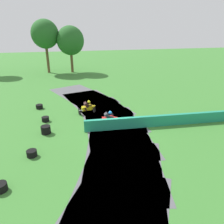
% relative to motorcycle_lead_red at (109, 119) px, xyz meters
% --- Properties ---
extents(ground_plane, '(120.00, 120.00, 0.00)m').
position_rel_motorcycle_lead_red_xyz_m(ground_plane, '(0.41, -0.64, -0.65)').
color(ground_plane, '#38752D').
extents(track_asphalt, '(9.77, 28.96, 0.01)m').
position_rel_motorcycle_lead_red_xyz_m(track_asphalt, '(-0.63, -0.57, -0.64)').
color(track_asphalt, '#515156').
rests_on(track_asphalt, ground).
extents(safety_barrier, '(16.48, 1.36, 0.90)m').
position_rel_motorcycle_lead_red_xyz_m(safety_barrier, '(6.17, -1.01, -0.20)').
color(safety_barrier, '#1E8466').
rests_on(safety_barrier, ground).
extents(motorcycle_lead_red, '(1.70, 0.89, 1.43)m').
position_rel_motorcycle_lead_red_xyz_m(motorcycle_lead_red, '(0.00, 0.00, 0.00)').
color(motorcycle_lead_red, black).
rests_on(motorcycle_lead_red, ground).
extents(motorcycle_chase_yellow, '(1.70, 1.00, 1.43)m').
position_rel_motorcycle_lead_red_xyz_m(motorcycle_chase_yellow, '(-1.31, 2.98, -0.01)').
color(motorcycle_chase_yellow, black).
rests_on(motorcycle_chase_yellow, ground).
extents(tire_stack_near, '(0.63, 0.63, 0.40)m').
position_rel_motorcycle_lead_red_xyz_m(tire_stack_near, '(-6.72, -5.83, -0.45)').
color(tire_stack_near, black).
rests_on(tire_stack_near, ground).
extents(tire_stack_mid_a, '(0.62, 0.62, 0.40)m').
position_rel_motorcycle_lead_red_xyz_m(tire_stack_mid_a, '(-5.57, -3.06, -0.45)').
color(tire_stack_mid_a, black).
rests_on(tire_stack_mid_a, ground).
extents(tire_stack_mid_b, '(0.70, 0.70, 0.60)m').
position_rel_motorcycle_lead_red_xyz_m(tire_stack_mid_b, '(-4.88, -0.11, -0.35)').
color(tire_stack_mid_b, black).
rests_on(tire_stack_mid_b, ground).
extents(tire_stack_far, '(0.60, 0.60, 0.40)m').
position_rel_motorcycle_lead_red_xyz_m(tire_stack_far, '(-5.03, 2.17, -0.45)').
color(tire_stack_far, black).
rests_on(tire_stack_far, ground).
extents(tire_stack_extra_a, '(0.65, 0.65, 0.40)m').
position_rel_motorcycle_lead_red_xyz_m(tire_stack_extra_a, '(-5.76, 5.46, -0.45)').
color(tire_stack_extra_a, black).
rests_on(tire_stack_extra_a, ground).
extents(tree_far_left, '(4.56, 4.56, 7.74)m').
position_rel_motorcycle_lead_red_xyz_m(tree_far_left, '(-1.46, 23.06, 4.67)').
color(tree_far_left, brown).
rests_on(tree_far_left, ground).
extents(tree_far_right, '(4.47, 4.47, 8.73)m').
position_rel_motorcycle_lead_red_xyz_m(tree_far_right, '(-5.49, 23.68, 5.70)').
color(tree_far_right, brown).
rests_on(tree_far_right, ground).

